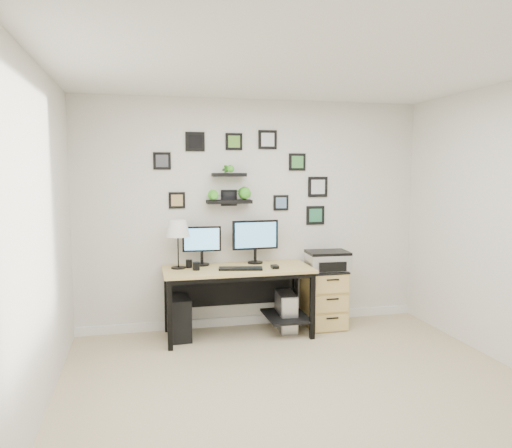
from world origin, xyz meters
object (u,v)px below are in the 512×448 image
object	(u,v)px
monitor_left	(202,243)
file_cabinet	(324,298)
pc_tower_grey	(286,311)
mug	(196,266)
table_lamp	(178,230)
desk	(240,278)
pc_tower_black	(180,317)
monitor_right	(255,238)
printer	(328,260)

from	to	relation	value
monitor_left	file_cabinet	world-z (taller)	monitor_left
pc_tower_grey	file_cabinet	bearing A→B (deg)	3.00
pc_tower_grey	mug	bearing A→B (deg)	-174.76
table_lamp	file_cabinet	distance (m)	1.86
desk	file_cabinet	world-z (taller)	desk
monitor_left	pc_tower_black	size ratio (longest dim) A/B	0.97
desk	pc_tower_black	xyz separation A→B (m)	(-0.66, 0.03, -0.40)
monitor_left	file_cabinet	distance (m)	1.55
monitor_right	pc_tower_grey	bearing A→B (deg)	-23.42
pc_tower_grey	table_lamp	bearing A→B (deg)	177.79
monitor_left	pc_tower_grey	world-z (taller)	monitor_left
mug	pc_tower_black	distance (m)	0.60
mug	pc_tower_grey	xyz separation A→B (m)	(1.02, 0.09, -0.58)
file_cabinet	pc_tower_black	bearing A→B (deg)	-178.87
file_cabinet	printer	xyz separation A→B (m)	(0.03, -0.02, 0.44)
desk	pc_tower_grey	world-z (taller)	desk
desk	printer	size ratio (longest dim) A/B	3.34
monitor_left	pc_tower_grey	distance (m)	1.23
desk	pc_tower_grey	xyz separation A→B (m)	(0.53, 0.03, -0.42)
mug	file_cabinet	world-z (taller)	mug
monitor_right	pc_tower_black	xyz separation A→B (m)	(-0.87, -0.15, -0.82)
monitor_right	printer	xyz separation A→B (m)	(0.82, -0.14, -0.27)
monitor_left	mug	world-z (taller)	monitor_left
monitor_left	table_lamp	distance (m)	0.33
monitor_left	table_lamp	size ratio (longest dim) A/B	0.83
pc_tower_black	pc_tower_grey	bearing A→B (deg)	-2.37
table_lamp	desk	bearing A→B (deg)	-6.90
pc_tower_grey	file_cabinet	xyz separation A→B (m)	(0.46, 0.02, 0.12)
pc_tower_black	printer	world-z (taller)	printer
pc_tower_grey	file_cabinet	size ratio (longest dim) A/B	0.66
monitor_right	file_cabinet	world-z (taller)	monitor_right
table_lamp	pc_tower_grey	world-z (taller)	table_lamp
mug	desk	bearing A→B (deg)	7.00
printer	file_cabinet	bearing A→B (deg)	139.19
monitor_right	pc_tower_black	size ratio (longest dim) A/B	1.18
table_lamp	pc_tower_grey	distance (m)	1.53
table_lamp	printer	xyz separation A→B (m)	(1.69, -0.05, -0.39)
desk	monitor_right	world-z (taller)	monitor_right
mug	table_lamp	bearing A→B (deg)	141.59
mug	pc_tower_black	world-z (taller)	mug
table_lamp	printer	world-z (taller)	table_lamp
table_lamp	pc_tower_black	bearing A→B (deg)	-87.79
table_lamp	file_cabinet	size ratio (longest dim) A/B	0.78
monitor_left	pc_tower_black	xyz separation A→B (m)	(-0.27, -0.16, -0.78)
pc_tower_black	monitor_left	bearing A→B (deg)	28.78
desk	table_lamp	size ratio (longest dim) A/B	3.06
monitor_left	pc_tower_black	distance (m)	0.84
file_cabinet	desk	bearing A→B (deg)	-176.66
desk	pc_tower_grey	distance (m)	0.68
table_lamp	pc_tower_grey	size ratio (longest dim) A/B	1.19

